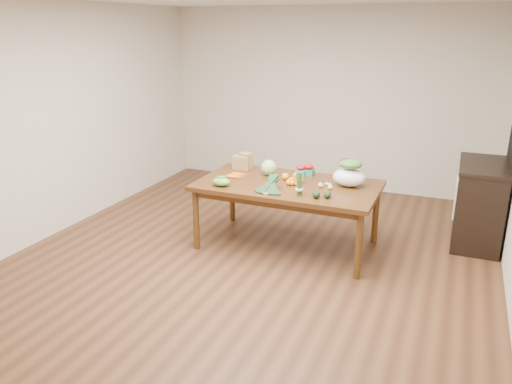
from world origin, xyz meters
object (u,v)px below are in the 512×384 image
at_px(cabinet, 479,203).
at_px(cabbage, 269,168).
at_px(paper_bag, 242,161).
at_px(asparagus_bundle, 299,183).
at_px(dining_table, 287,215).
at_px(mandarin_cluster, 293,181).
at_px(kale_bunch, 269,185).
at_px(salad_bag, 349,174).

bearing_deg(cabinet, cabbage, -162.12).
height_order(paper_bag, asparagus_bundle, asparagus_bundle).
height_order(dining_table, mandarin_cluster, mandarin_cluster).
bearing_deg(cabbage, kale_bunch, -68.22).
height_order(cabbage, asparagus_bundle, asparagus_bundle).
distance_m(cabbage, mandarin_cluster, 0.45).
distance_m(dining_table, paper_bag, 0.93).
xyz_separation_m(dining_table, cabinet, (1.99, 0.96, 0.10)).
distance_m(dining_table, kale_bunch, 0.59).
bearing_deg(kale_bunch, cabbage, 111.95).
bearing_deg(mandarin_cluster, kale_bunch, -113.24).
distance_m(dining_table, asparagus_bundle, 0.65).
distance_m(dining_table, salad_bag, 0.84).
relative_size(cabinet, kale_bunch, 2.55).
bearing_deg(cabbage, asparagus_bundle, -45.22).
height_order(kale_bunch, asparagus_bundle, asparagus_bundle).
xyz_separation_m(paper_bag, salad_bag, (1.36, -0.19, 0.04)).
bearing_deg(mandarin_cluster, dining_table, 159.55).
height_order(mandarin_cluster, salad_bag, salad_bag).
bearing_deg(dining_table, mandarin_cluster, -20.27).
height_order(dining_table, cabinet, cabinet).
distance_m(cabinet, kale_bunch, 2.49).
bearing_deg(cabbage, dining_table, -35.05).
height_order(cabbage, salad_bag, salad_bag).
height_order(cabinet, kale_bunch, cabinet).
xyz_separation_m(cabbage, asparagus_bundle, (0.55, -0.56, 0.03)).
xyz_separation_m(cabbage, salad_bag, (0.96, -0.06, 0.05)).
bearing_deg(salad_bag, dining_table, -165.74).
bearing_deg(mandarin_cluster, cabinet, 27.12).
distance_m(cabinet, mandarin_cluster, 2.19).
bearing_deg(cabinet, salad_bag, -149.37).
bearing_deg(kale_bunch, paper_bag, 131.68).
relative_size(mandarin_cluster, kale_bunch, 0.45).
bearing_deg(cabbage, salad_bag, -3.40).
bearing_deg(dining_table, kale_bunch, -102.38).
relative_size(cabinet, cabbage, 5.63).
relative_size(paper_bag, mandarin_cluster, 1.52).
height_order(cabinet, mandarin_cluster, cabinet).
xyz_separation_m(kale_bunch, asparagus_bundle, (0.32, 0.03, 0.05)).
relative_size(cabinet, paper_bag, 3.73).
bearing_deg(dining_table, cabinet, 25.98).
bearing_deg(cabbage, mandarin_cluster, -32.84).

